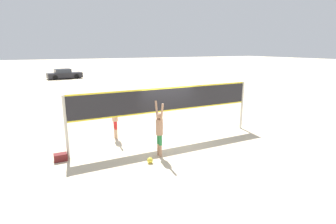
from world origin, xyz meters
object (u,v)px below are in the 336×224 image
object	(u,v)px
volleyball	(150,160)
player_spiker	(159,128)
volleyball_net	(168,103)
gear_bag	(61,157)
parked_car_mid	(64,74)
player_blocker	(115,116)

from	to	relation	value
volleyball	player_spiker	bearing A→B (deg)	36.13
volleyball_net	volleyball	size ratio (longest dim) A/B	40.32
gear_bag	parked_car_mid	size ratio (longest dim) A/B	0.10
volleyball_net	parked_car_mid	xyz separation A→B (m)	(-1.60, 29.20, -1.19)
parked_car_mid	gear_bag	bearing A→B (deg)	-101.65
volleyball_net	player_spiker	xyz separation A→B (m)	(-1.10, -1.44, -0.64)
player_spiker	gear_bag	distance (m)	3.93
volleyball_net	volleyball	xyz separation A→B (m)	(-1.70, -1.88, -1.69)
gear_bag	parked_car_mid	bearing A→B (deg)	84.04
volleyball_net	gear_bag	xyz separation A→B (m)	(-4.67, -0.15, -1.66)
player_spiker	player_blocker	bearing A→B (deg)	18.83
volleyball	parked_car_mid	xyz separation A→B (m)	(0.10, 31.08, 0.51)
player_blocker	volleyball_net	bearing A→B (deg)	55.82
volleyball	parked_car_mid	size ratio (longest dim) A/B	0.05
volleyball	gear_bag	size ratio (longest dim) A/B	0.47
volleyball_net	volleyball	world-z (taller)	volleyball_net
gear_bag	player_spiker	bearing A→B (deg)	-19.94
volleyball_net	gear_bag	world-z (taller)	volleyball_net
player_blocker	parked_car_mid	bearing A→B (deg)	179.03
volleyball_net	gear_bag	size ratio (longest dim) A/B	18.79
volleyball_net	volleyball	bearing A→B (deg)	-132.15
player_blocker	volleyball	bearing A→B (deg)	6.46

